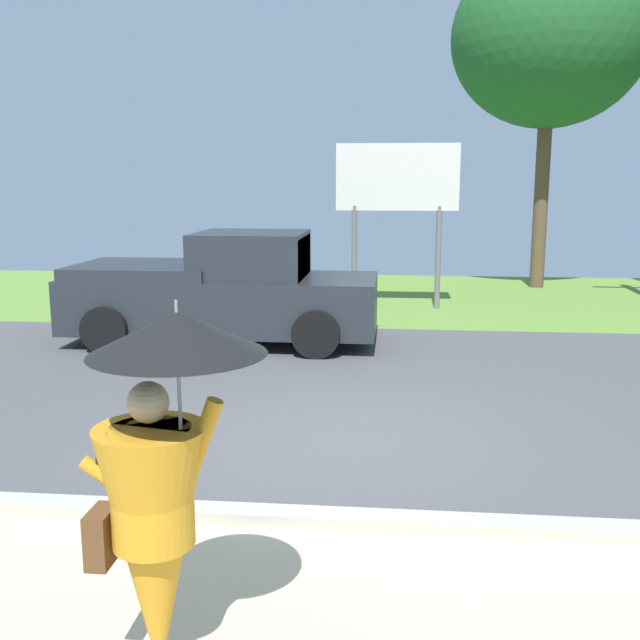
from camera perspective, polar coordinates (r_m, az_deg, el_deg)
ground_plane at (r=10.78m, az=3.16°, el=-4.12°), size 40.00×22.00×0.20m
monk_pedestrian at (r=4.09m, az=-12.45°, el=-13.31°), size 1.03×0.92×2.13m
pickup_truck at (r=12.56m, az=-7.43°, el=2.21°), size 5.20×2.28×1.88m
roadside_billboard at (r=15.84m, az=6.03°, el=10.09°), size 2.60×0.12×3.50m
tree_center_back at (r=20.06m, az=17.47°, el=20.22°), size 4.82×4.82×8.39m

